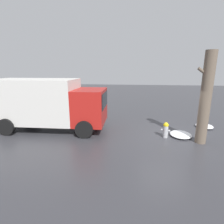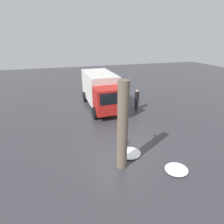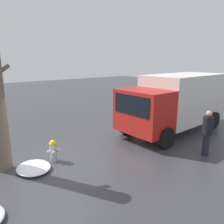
{
  "view_description": "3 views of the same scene",
  "coord_description": "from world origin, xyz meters",
  "px_view_note": "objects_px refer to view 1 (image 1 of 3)",
  "views": [
    {
      "loc": [
        1.71,
        8.63,
        3.42
      ],
      "look_at": [
        2.74,
        0.01,
        1.26
      ],
      "focal_mm": 28.0,
      "sensor_mm": 36.0,
      "label": 1
    },
    {
      "loc": [
        -7.83,
        2.85,
        5.73
      ],
      "look_at": [
        2.45,
        -0.31,
        1.1
      ],
      "focal_mm": 28.0,
      "sensor_mm": 36.0,
      "label": 2
    },
    {
      "loc": [
        -2.95,
        -7.07,
        3.62
      ],
      "look_at": [
        2.94,
        0.25,
        1.35
      ],
      "focal_mm": 35.0,
      "sensor_mm": 36.0,
      "label": 3
    }
  ],
  "objects_px": {
    "delivery_truck": "(48,102)",
    "pedestrian": "(88,104)",
    "tree_trunk": "(205,99)",
    "fire_hydrant": "(166,130)"
  },
  "relations": [
    {
      "from": "delivery_truck",
      "to": "pedestrian",
      "type": "relative_size",
      "value": 3.58
    },
    {
      "from": "tree_trunk",
      "to": "delivery_truck",
      "type": "height_order",
      "value": "tree_trunk"
    },
    {
      "from": "fire_hydrant",
      "to": "delivery_truck",
      "type": "distance_m",
      "value": 6.6
    },
    {
      "from": "delivery_truck",
      "to": "fire_hydrant",
      "type": "bearing_deg",
      "value": 83.45
    },
    {
      "from": "pedestrian",
      "to": "fire_hydrant",
      "type": "bearing_deg",
      "value": 166.78
    },
    {
      "from": "fire_hydrant",
      "to": "pedestrian",
      "type": "xyz_separation_m",
      "value": [
        4.83,
        -3.19,
        0.55
      ]
    },
    {
      "from": "fire_hydrant",
      "to": "delivery_truck",
      "type": "bearing_deg",
      "value": 103.74
    },
    {
      "from": "delivery_truck",
      "to": "pedestrian",
      "type": "height_order",
      "value": "delivery_truck"
    },
    {
      "from": "tree_trunk",
      "to": "pedestrian",
      "type": "bearing_deg",
      "value": -29.73
    },
    {
      "from": "fire_hydrant",
      "to": "tree_trunk",
      "type": "xyz_separation_m",
      "value": [
        -1.54,
        0.44,
        1.7
      ]
    }
  ]
}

